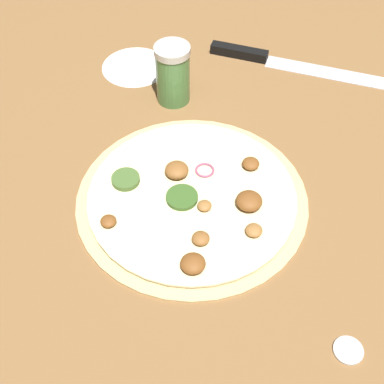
# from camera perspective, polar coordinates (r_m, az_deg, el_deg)

# --- Properties ---
(ground_plane) EXTENTS (3.00, 3.00, 0.00)m
(ground_plane) POSITION_cam_1_polar(r_m,az_deg,el_deg) (0.78, 0.00, -0.82)
(ground_plane) COLOR brown
(pizza) EXTENTS (0.34, 0.34, 0.03)m
(pizza) POSITION_cam_1_polar(r_m,az_deg,el_deg) (0.77, 0.05, -0.61)
(pizza) COLOR #D6B77A
(pizza) RESTS_ON ground_plane
(knife) EXTENTS (0.12, 0.32, 0.02)m
(knife) POSITION_cam_1_polar(r_m,az_deg,el_deg) (1.03, 8.07, 13.90)
(knife) COLOR silver
(knife) RESTS_ON ground_plane
(spice_jar) EXTENTS (0.06, 0.06, 0.10)m
(spice_jar) POSITION_cam_1_polar(r_m,az_deg,el_deg) (0.90, -2.06, 12.49)
(spice_jar) COLOR #4C7F42
(spice_jar) RESTS_ON ground_plane
(loose_cap) EXTENTS (0.04, 0.04, 0.01)m
(loose_cap) POSITION_cam_1_polar(r_m,az_deg,el_deg) (0.68, 16.36, -15.85)
(loose_cap) COLOR beige
(loose_cap) RESTS_ON ground_plane
(flour_patch) EXTENTS (0.12, 0.12, 0.00)m
(flour_patch) POSITION_cam_1_polar(r_m,az_deg,el_deg) (1.01, -6.10, 13.14)
(flour_patch) COLOR white
(flour_patch) RESTS_ON ground_plane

